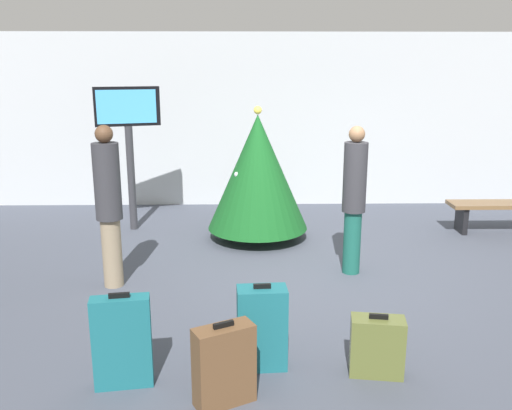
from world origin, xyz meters
name	(u,v)px	position (x,y,z in m)	size (l,w,h in m)	color
ground_plane	(324,276)	(0.00, 0.00, 0.00)	(16.00, 16.00, 0.00)	#424754
back_wall	(298,121)	(0.00, 3.75, 1.57)	(16.00, 0.20, 3.14)	#B7BCC1
holiday_tree	(258,172)	(-0.80, 1.54, 1.03)	(1.50, 1.50, 2.00)	#4C3319
flight_info_kiosk	(128,129)	(-2.79, 2.08, 1.60)	(0.97, 0.36, 2.25)	#333338
waiting_bench	(500,210)	(3.03, 1.80, 0.36)	(1.61, 0.44, 0.48)	brown
traveller_0	(109,202)	(-2.57, -0.26, 1.03)	(0.41, 0.41, 1.92)	gray
traveller_1	(354,196)	(0.36, 0.11, 1.00)	(0.32, 0.32, 1.86)	#19594C
suitcase_0	(122,342)	(-1.99, -2.38, 0.39)	(0.49, 0.23, 0.82)	#19606B
suitcase_1	(224,365)	(-1.15, -2.64, 0.33)	(0.51, 0.39, 0.69)	brown
suitcase_2	(262,328)	(-0.85, -2.11, 0.37)	(0.44, 0.26, 0.78)	#19606B
suitcase_3	(377,346)	(0.13, -2.25, 0.26)	(0.48, 0.29, 0.55)	#59602D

